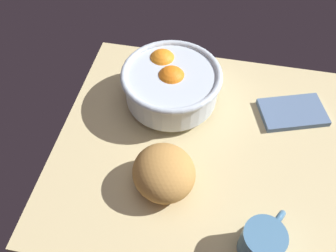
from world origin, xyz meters
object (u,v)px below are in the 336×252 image
napkin_folded (293,112)px  bread_loaf (164,173)px  fruit_bowl (171,82)px  mug (263,241)px

napkin_folded → bread_loaf: bearing=42.8°
bread_loaf → fruit_bowl: bearing=-82.3°
bread_loaf → napkin_folded: (-26.59, -24.66, -3.97)cm
fruit_bowl → napkin_folded: size_ratio=1.54×
fruit_bowl → bread_loaf: fruit_bowl is taller
fruit_bowl → bread_loaf: 23.56cm
bread_loaf → mug: 22.45cm
fruit_bowl → mug: size_ratio=2.16×
napkin_folded → mug: bearing=79.4°
mug → fruit_bowl: bearing=-54.9°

